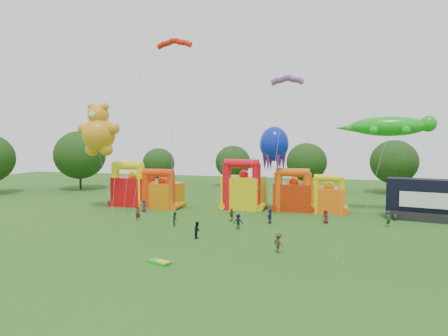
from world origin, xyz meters
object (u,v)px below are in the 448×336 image
(spectator_4, at_px, (232,215))
(octopus_kite, at_px, (264,174))
(bouncy_castle_2, at_px, (243,190))
(stage_trailer, at_px, (422,200))
(gecko_kite, at_px, (380,161))
(bouncy_castle_0, at_px, (132,189))
(spectator_0, at_px, (144,206))
(teddy_bear_kite, at_px, (103,160))

(spectator_4, bearing_deg, octopus_kite, -164.21)
(bouncy_castle_2, bearing_deg, stage_trailer, -4.53)
(gecko_kite, distance_m, spectator_4, 21.24)
(stage_trailer, bearing_deg, bouncy_castle_2, 175.47)
(bouncy_castle_2, relative_size, stage_trailer, 0.85)
(stage_trailer, distance_m, spectator_4, 24.38)
(gecko_kite, xyz_separation_m, spectator_4, (-18.13, -8.91, -6.54))
(octopus_kite, bearing_deg, bouncy_castle_0, 177.23)
(bouncy_castle_2, distance_m, octopus_kite, 5.30)
(stage_trailer, height_order, gecko_kite, gecko_kite)
(stage_trailer, xyz_separation_m, gecko_kite, (-5.04, 1.54, 4.78))
(bouncy_castle_0, bearing_deg, stage_trailer, -0.03)
(stage_trailer, bearing_deg, gecko_kite, 162.96)
(stage_trailer, height_order, spectator_0, stage_trailer)
(bouncy_castle_0, bearing_deg, octopus_kite, -2.77)
(octopus_kite, bearing_deg, spectator_4, -114.31)
(bouncy_castle_0, height_order, gecko_kite, gecko_kite)
(bouncy_castle_0, height_order, octopus_kite, octopus_kite)
(bouncy_castle_2, distance_m, stage_trailer, 23.88)
(bouncy_castle_0, height_order, spectator_0, bouncy_castle_0)
(spectator_4, bearing_deg, spectator_0, -62.07)
(bouncy_castle_0, bearing_deg, bouncy_castle_2, 6.15)
(stage_trailer, xyz_separation_m, spectator_4, (-23.17, -7.36, -1.76))
(bouncy_castle_0, distance_m, spectator_4, 19.49)
(gecko_kite, bearing_deg, spectator_4, -153.84)
(bouncy_castle_0, xyz_separation_m, spectator_4, (17.94, -7.39, -1.83))
(octopus_kite, bearing_deg, gecko_kite, 9.41)
(bouncy_castle_2, distance_m, teddy_bear_kite, 20.76)
(bouncy_castle_0, relative_size, gecko_kite, 0.51)
(stage_trailer, relative_size, gecko_kite, 0.64)
(spectator_4, bearing_deg, gecko_kite, 156.26)
(bouncy_castle_2, bearing_deg, octopus_kite, -39.24)
(bouncy_castle_0, distance_m, bouncy_castle_2, 17.41)
(bouncy_castle_0, distance_m, stage_trailer, 41.11)
(bouncy_castle_2, distance_m, spectator_0, 14.65)
(teddy_bear_kite, distance_m, spectator_0, 8.77)
(bouncy_castle_0, xyz_separation_m, stage_trailer, (41.11, -0.02, -0.08))
(bouncy_castle_2, xyz_separation_m, octopus_kite, (3.52, -2.87, 2.74))
(spectator_4, bearing_deg, bouncy_castle_2, -135.98)
(bouncy_castle_0, xyz_separation_m, gecko_kite, (36.08, 1.52, 4.70))
(teddy_bear_kite, bearing_deg, spectator_4, -5.29)
(gecko_kite, bearing_deg, teddy_bear_kite, -169.30)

